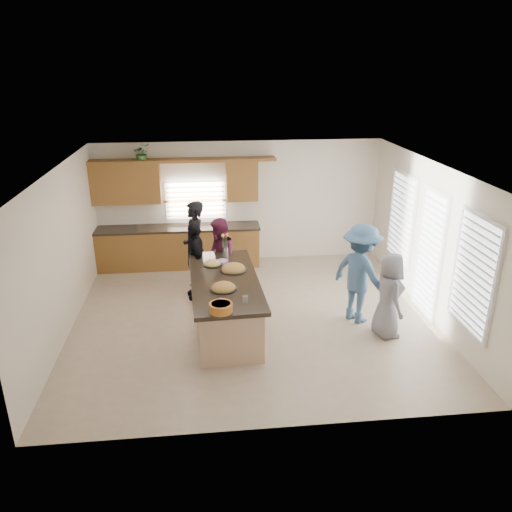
{
  "coord_description": "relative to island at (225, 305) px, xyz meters",
  "views": [
    {
      "loc": [
        -0.82,
        -8.16,
        4.44
      ],
      "look_at": [
        0.09,
        0.2,
        1.15
      ],
      "focal_mm": 35.0,
      "sensor_mm": 36.0,
      "label": 1
    }
  ],
  "objects": [
    {
      "name": "woman_right_front",
      "position": [
        2.75,
        -0.54,
        0.3
      ],
      "size": [
        0.52,
        0.76,
        1.51
      ],
      "primitive_type": "imported",
      "rotation": [
        0.0,
        0.0,
        1.62
      ],
      "color": "slate",
      "rests_on": "ground"
    },
    {
      "name": "woman_right_back",
      "position": [
        2.42,
        0.03,
        0.47
      ],
      "size": [
        1.21,
        1.37,
        1.84
      ],
      "primitive_type": "imported",
      "rotation": [
        0.0,
        0.0,
        2.13
      ],
      "color": "#3A5C80",
      "rests_on": "ground"
    },
    {
      "name": "woman_left_front",
      "position": [
        -0.5,
        1.32,
        0.33
      ],
      "size": [
        0.51,
        0.97,
        1.57
      ],
      "primitive_type": "imported",
      "rotation": [
        0.0,
        0.0,
        -1.42
      ],
      "color": "black",
      "rests_on": "ground"
    },
    {
      "name": "plate_stack",
      "position": [
        -0.0,
        0.74,
        0.52
      ],
      "size": [
        0.21,
        0.21,
        0.04
      ],
      "primitive_type": "cylinder",
      "color": "#B28ECE",
      "rests_on": "island"
    },
    {
      "name": "platter_back",
      "position": [
        -0.19,
        0.63,
        0.52
      ],
      "size": [
        0.34,
        0.34,
        0.14
      ],
      "color": "black",
      "rests_on": "island"
    },
    {
      "name": "flower_vase",
      "position": [
        0.07,
        1.13,
        0.72
      ],
      "size": [
        0.14,
        0.14,
        0.43
      ],
      "color": "silver",
      "rests_on": "island"
    },
    {
      "name": "island",
      "position": [
        0.0,
        0.0,
        0.0
      ],
      "size": [
        1.27,
        2.75,
        0.95
      ],
      "rotation": [
        0.0,
        0.0,
        0.05
      ],
      "color": "tan",
      "rests_on": "ground"
    },
    {
      "name": "clear_cup",
      "position": [
        0.28,
        -0.95,
        0.55
      ],
      "size": [
        0.09,
        0.09,
        0.11
      ],
      "primitive_type": "cylinder",
      "color": "white",
      "rests_on": "island"
    },
    {
      "name": "back_cabinetry",
      "position": [
        -0.95,
        3.03,
        0.46
      ],
      "size": [
        4.08,
        0.66,
        2.46
      ],
      "color": "brown",
      "rests_on": "ground"
    },
    {
      "name": "platter_front",
      "position": [
        -0.03,
        -0.44,
        0.53
      ],
      "size": [
        0.44,
        0.44,
        0.18
      ],
      "color": "black",
      "rests_on": "island"
    },
    {
      "name": "platter_mid",
      "position": [
        0.18,
        0.34,
        0.53
      ],
      "size": [
        0.48,
        0.48,
        0.2
      ],
      "color": "black",
      "rests_on": "island"
    },
    {
      "name": "woman_left_mid",
      "position": [
        -0.03,
        1.34,
        0.35
      ],
      "size": [
        0.68,
        0.84,
        1.6
      ],
      "primitive_type": "imported",
      "rotation": [
        0.0,
        0.0,
        -1.47
      ],
      "color": "maroon",
      "rests_on": "ground"
    },
    {
      "name": "potted_plant",
      "position": [
        -1.58,
        3.12,
        2.15
      ],
      "size": [
        0.43,
        0.4,
        0.4
      ],
      "primitive_type": "imported",
      "rotation": [
        0.0,
        0.0,
        0.26
      ],
      "color": "#3A7930",
      "rests_on": "back_cabinetry"
    },
    {
      "name": "room_shell",
      "position": [
        0.52,
        0.3,
        1.45
      ],
      "size": [
        6.52,
        6.02,
        2.81
      ],
      "color": "silver",
      "rests_on": "ground"
    },
    {
      "name": "woman_left_back",
      "position": [
        -0.52,
        1.67,
        0.49
      ],
      "size": [
        0.53,
        0.74,
        1.88
      ],
      "primitive_type": "imported",
      "rotation": [
        0.0,
        0.0,
        -1.44
      ],
      "color": "black",
      "rests_on": "ground"
    },
    {
      "name": "salad_bowl",
      "position": [
        -0.11,
        -1.21,
        0.57
      ],
      "size": [
        0.35,
        0.35,
        0.14
      ],
      "color": "#C06823",
      "rests_on": "island"
    },
    {
      "name": "right_wall_glazing",
      "position": [
        3.74,
        0.17,
        0.89
      ],
      "size": [
        0.06,
        4.0,
        2.25
      ],
      "color": "white",
      "rests_on": "ground"
    },
    {
      "name": "floor",
      "position": [
        0.52,
        0.3,
        -0.45
      ],
      "size": [
        6.5,
        6.5,
        0.0
      ],
      "primitive_type": "plane",
      "color": "#C1AC8F",
      "rests_on": "ground"
    }
  ]
}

